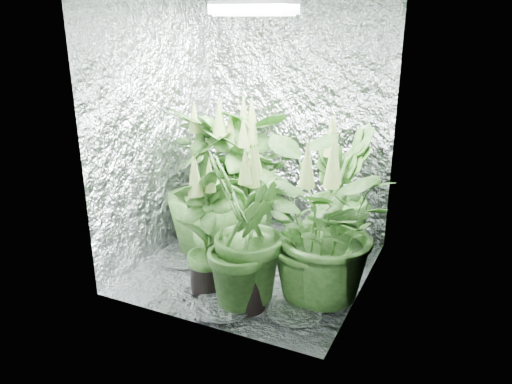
{
  "coord_description": "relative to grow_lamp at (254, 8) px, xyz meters",
  "views": [
    {
      "loc": [
        1.43,
        -3.01,
        1.79
      ],
      "look_at": [
        0.01,
        0.0,
        0.6
      ],
      "focal_mm": 35.0,
      "sensor_mm": 36.0,
      "label": 1
    }
  ],
  "objects": [
    {
      "name": "grow_lamp",
      "position": [
        0.0,
        0.0,
        0.0
      ],
      "size": [
        0.5,
        0.3,
        0.22
      ],
      "color": "gray",
      "rests_on": "ceiling"
    },
    {
      "name": "plant_f",
      "position": [
        -0.14,
        -0.41,
        -1.39
      ],
      "size": [
        0.65,
        0.65,
        0.96
      ],
      "rotation": [
        0.0,
        0.0,
        3.95
      ],
      "color": "black",
      "rests_on": "ground"
    },
    {
      "name": "plant_c",
      "position": [
        0.5,
        0.51,
        -1.33
      ],
      "size": [
        0.6,
        0.6,
        1.1
      ],
      "rotation": [
        0.0,
        0.0,
        1.46
      ],
      "color": "black",
      "rests_on": "ground"
    },
    {
      "name": "plant_a",
      "position": [
        -0.37,
        0.54,
        -1.25
      ],
      "size": [
        1.21,
        1.21,
        1.19
      ],
      "rotation": [
        0.0,
        0.0,
        0.26
      ],
      "color": "black",
      "rests_on": "ground"
    },
    {
      "name": "circulation_fan",
      "position": [
        0.58,
        0.35,
        -1.66
      ],
      "size": [
        0.21,
        0.33,
        0.4
      ],
      "rotation": [
        0.0,
        0.0,
        0.36
      ],
      "color": "black",
      "rests_on": "ground"
    },
    {
      "name": "plant_d",
      "position": [
        -0.44,
        0.07,
        -1.25
      ],
      "size": [
        0.85,
        0.85,
        1.23
      ],
      "rotation": [
        0.0,
        0.0,
        2.69
      ],
      "color": "black",
      "rests_on": "ground"
    },
    {
      "name": "plant_g",
      "position": [
        0.17,
        -0.51,
        -1.31
      ],
      "size": [
        0.57,
        0.57,
        1.1
      ],
      "rotation": [
        0.0,
        0.0,
        4.74
      ],
      "color": "black",
      "rests_on": "ground"
    },
    {
      "name": "plant_label",
      "position": [
        0.23,
        -0.54,
        -1.53
      ],
      "size": [
        0.05,
        0.04,
        0.07
      ],
      "primitive_type": "cube",
      "rotation": [
        -0.21,
        0.0,
        0.41
      ],
      "color": "white",
      "rests_on": "plant_g"
    },
    {
      "name": "plant_b",
      "position": [
        -0.18,
        0.19,
        -1.3
      ],
      "size": [
        0.78,
        0.78,
        1.14
      ],
      "rotation": [
        0.0,
        0.0,
        0.89
      ],
      "color": "black",
      "rests_on": "ground"
    },
    {
      "name": "plant_e",
      "position": [
        0.57,
        -0.26,
        -1.3
      ],
      "size": [
        1.12,
        1.12,
        1.12
      ],
      "rotation": [
        0.0,
        0.0,
        3.4
      ],
      "color": "black",
      "rests_on": "ground"
    },
    {
      "name": "walls",
      "position": [
        0.0,
        0.0,
        -0.83
      ],
      "size": [
        1.62,
        1.62,
        2.0
      ],
      "color": "silver",
      "rests_on": "ground"
    },
    {
      "name": "ground",
      "position": [
        0.0,
        0.0,
        -1.83
      ],
      "size": [
        1.6,
        1.6,
        0.0
      ],
      "primitive_type": "plane",
      "color": "silver",
      "rests_on": "ground"
    }
  ]
}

